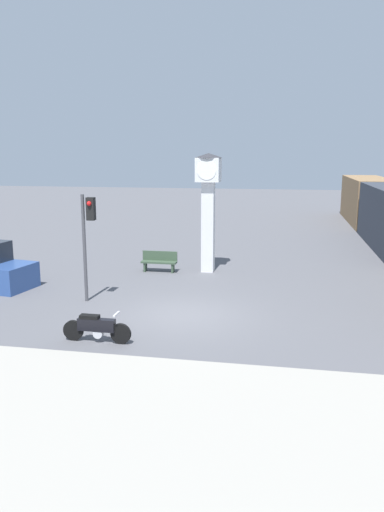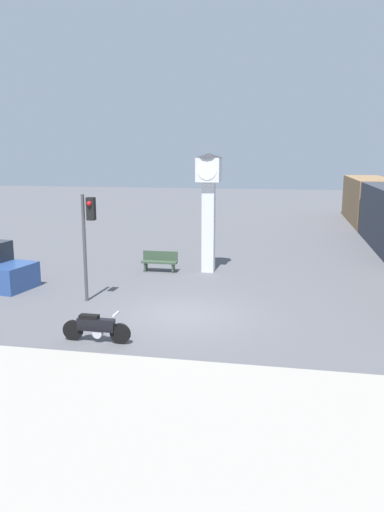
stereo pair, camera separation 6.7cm
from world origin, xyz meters
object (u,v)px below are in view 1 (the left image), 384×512
object	(u,v)px
motorcycle	(96,328)
clock_tower	(208,195)
traffic_light	(88,228)
bench	(159,261)

from	to	relation	value
motorcycle	clock_tower	bearing A→B (deg)	79.49
traffic_light	motorcycle	bearing A→B (deg)	-65.76
motorcycle	traffic_light	world-z (taller)	traffic_light
motorcycle	traffic_light	distance (m)	4.68
clock_tower	bench	size ratio (longest dim) A/B	3.29
motorcycle	traffic_light	bearing A→B (deg)	114.75
motorcycle	bench	world-z (taller)	bench
motorcycle	traffic_light	size ratio (longest dim) A/B	0.52
traffic_light	clock_tower	bearing A→B (deg)	57.23
motorcycle	bench	bearing A→B (deg)	92.94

